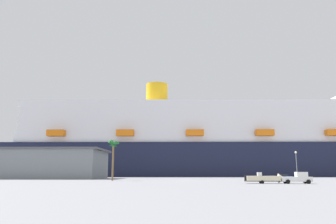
{
  "coord_description": "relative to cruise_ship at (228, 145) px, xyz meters",
  "views": [
    {
      "loc": [
        -10.05,
        -83.76,
        2.17
      ],
      "look_at": [
        -1.89,
        35.99,
        24.43
      ],
      "focal_mm": 34.72,
      "sensor_mm": 36.0,
      "label": 1
    }
  ],
  "objects": [
    {
      "name": "ground_plane",
      "position": [
        -31.02,
        -46.99,
        -15.33
      ],
      "size": [
        600.0,
        600.0,
        0.0
      ],
      "primitive_type": "plane",
      "color": "gray"
    },
    {
      "name": "cruise_ship",
      "position": [
        0.0,
        0.0,
        0.0
      ],
      "size": [
        269.47,
        51.42,
        53.29
      ],
      "color": "#191E38",
      "rests_on": "ground_plane"
    },
    {
      "name": "terminal_building",
      "position": [
        -84.75,
        -46.08,
        -10.4
      ],
      "size": [
        61.84,
        28.83,
        9.81
      ],
      "color": "slate",
      "rests_on": "ground_plane"
    },
    {
      "name": "pickup_truck",
      "position": [
        -12.06,
        -99.29,
        -14.29
      ],
      "size": [
        5.86,
        3.03,
        2.2
      ],
      "color": "white",
      "rests_on": "ground_plane"
    },
    {
      "name": "small_boat_on_trailer",
      "position": [
        -17.69,
        -98.31,
        -14.37
      ],
      "size": [
        8.66,
        3.17,
        2.15
      ],
      "color": "#595960",
      "rests_on": "ground_plane"
    },
    {
      "name": "palm_tree",
      "position": [
        -49.75,
        -73.01,
        -6.83
      ],
      "size": [
        3.13,
        2.93,
        10.68
      ],
      "color": "brown",
      "rests_on": "ground_plane"
    },
    {
      "name": "street_lamp",
      "position": [
        -3.18,
        -80.59,
        -10.47
      ],
      "size": [
        0.56,
        0.56,
        7.38
      ],
      "color": "slate",
      "rests_on": "ground_plane"
    },
    {
      "name": "parked_car_blue_suv",
      "position": [
        -1.57,
        -68.35,
        -14.5
      ],
      "size": [
        5.04,
        2.68,
        1.58
      ],
      "color": "#264C99",
      "rests_on": "ground_plane"
    }
  ]
}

